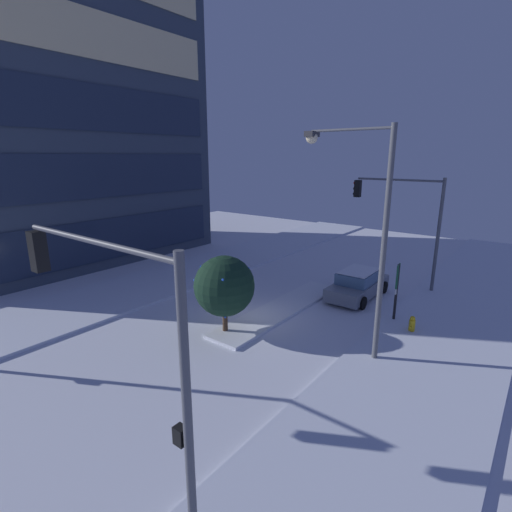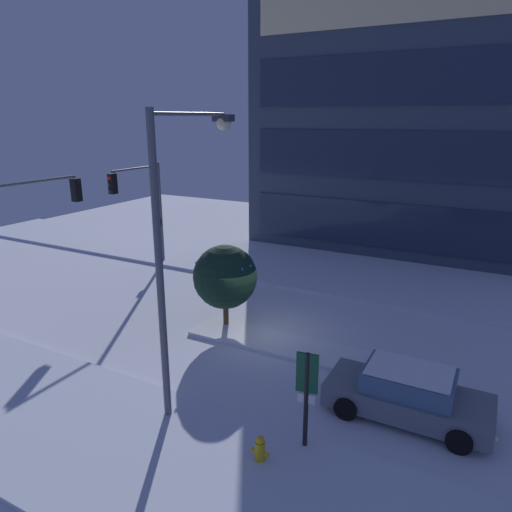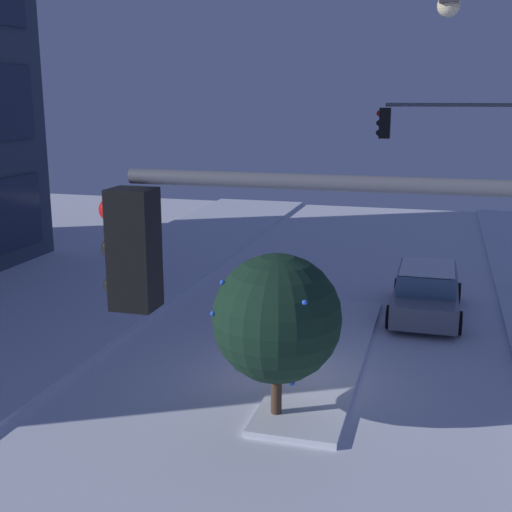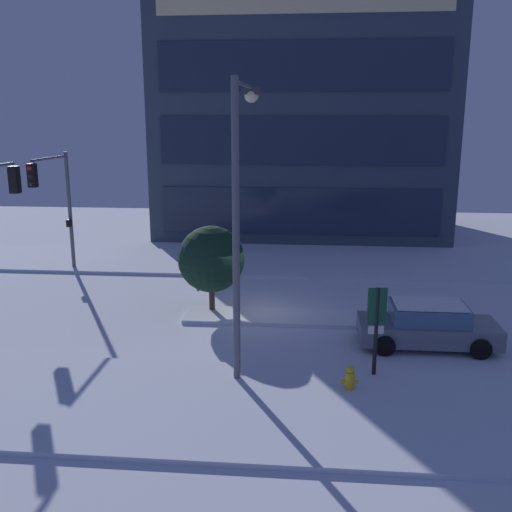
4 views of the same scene
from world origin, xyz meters
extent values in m
plane|color=silver|center=(0.00, 0.00, 0.00)|extent=(52.00, 52.00, 0.00)
cube|color=silver|center=(2.26, -0.59, 0.07)|extent=(9.00, 1.80, 0.14)
cube|color=slate|center=(6.35, -2.80, 0.53)|extent=(4.50, 1.84, 0.66)
cube|color=slate|center=(6.35, -2.80, 1.14)|extent=(2.43, 1.65, 0.60)
cube|color=white|center=(6.35, -2.80, 1.47)|extent=(2.25, 1.54, 0.04)
sphere|color=#F9E5B2|center=(8.62, -2.19, 0.50)|extent=(0.16, 0.16, 0.16)
sphere|color=#F9E5B2|center=(8.61, -3.43, 0.50)|extent=(0.16, 0.16, 0.16)
cylinder|color=black|center=(7.83, -1.90, 0.33)|extent=(0.66, 0.22, 0.66)
cylinder|color=black|center=(7.83, -3.72, 0.33)|extent=(0.66, 0.22, 0.66)
cylinder|color=black|center=(4.86, -1.89, 0.33)|extent=(0.66, 0.22, 0.66)
cylinder|color=black|center=(4.86, -3.71, 0.33)|extent=(0.66, 0.22, 0.66)
cylinder|color=#565960|center=(-8.56, -3.25, 5.77)|extent=(0.12, 5.15, 0.12)
cube|color=black|center=(-8.56, -0.67, 5.17)|extent=(0.32, 0.36, 1.00)
sphere|color=red|center=(-8.56, -0.48, 5.49)|extent=(0.20, 0.20, 0.20)
sphere|color=black|center=(-8.56, -0.48, 5.17)|extent=(0.20, 0.20, 0.20)
sphere|color=black|center=(-8.56, -0.48, 4.85)|extent=(0.20, 0.20, 0.20)
cylinder|color=#565960|center=(9.50, -3.46, 6.12)|extent=(0.12, 4.72, 0.12)
cube|color=black|center=(9.50, -1.10, 5.52)|extent=(0.32, 0.36, 1.00)
sphere|color=red|center=(9.50, -0.91, 5.84)|extent=(0.20, 0.20, 0.20)
sphere|color=black|center=(9.50, -0.91, 5.52)|extent=(0.20, 0.20, 0.20)
sphere|color=black|center=(9.50, -0.91, 5.20)|extent=(0.20, 0.20, 0.20)
sphere|color=#F9E5B2|center=(0.52, -2.97, 8.06)|extent=(0.44, 0.44, 0.44)
cylinder|color=#473323|center=(-1.32, -0.11, 0.54)|extent=(0.22, 0.22, 1.07)
sphere|color=black|center=(-1.32, -0.11, 2.16)|extent=(2.56, 2.56, 2.56)
sphere|color=blue|center=(-2.18, -0.83, 2.80)|extent=(0.10, 0.10, 0.10)
sphere|color=blue|center=(-1.96, 1.00, 2.36)|extent=(0.10, 0.10, 0.10)
sphere|color=blue|center=(-1.66, 0.89, 2.90)|extent=(0.10, 0.10, 0.10)
sphere|color=blue|center=(-0.72, 0.83, 2.80)|extent=(0.10, 0.10, 0.10)
sphere|color=blue|center=(-0.19, -0.10, 2.78)|extent=(0.10, 0.10, 0.10)
sphere|color=blue|center=(-0.28, -0.56, 2.77)|extent=(0.10, 0.10, 0.10)
sphere|color=blue|center=(-1.78, -0.54, 1.03)|extent=(0.10, 0.10, 0.10)
camera|label=1|loc=(-12.46, -10.38, 7.42)|focal=26.83mm
camera|label=2|loc=(7.96, -14.94, 8.18)|focal=32.70mm
camera|label=3|loc=(-13.42, -3.06, 6.39)|focal=46.98mm
camera|label=4|loc=(2.30, -21.09, 7.36)|focal=40.18mm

